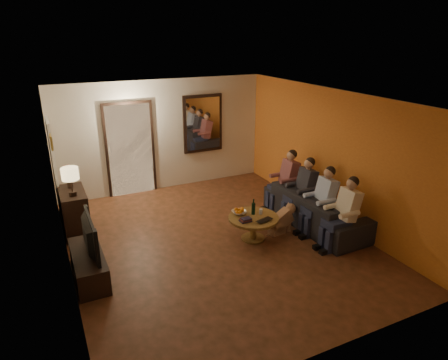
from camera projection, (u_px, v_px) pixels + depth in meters
name	position (u px, v px, depth m)	size (l,w,h in m)	color
floor	(216.00, 241.00, 7.30)	(5.00, 6.00, 0.01)	#402711
ceiling	(215.00, 98.00, 6.39)	(5.00, 6.00, 0.01)	white
back_wall	(163.00, 136.00, 9.38)	(5.00, 0.02, 2.60)	beige
front_wall	(330.00, 259.00, 4.31)	(5.00, 0.02, 2.60)	beige
left_wall	(60.00, 199.00, 5.84)	(0.02, 6.00, 2.60)	beige
right_wall	(331.00, 156.00, 7.86)	(0.02, 6.00, 2.60)	beige
orange_accent	(331.00, 156.00, 7.85)	(0.01, 6.00, 2.60)	#CC6522
kitchen_doorway	(130.00, 150.00, 9.13)	(1.00, 0.06, 2.10)	#FFE0A5
door_trim	(130.00, 150.00, 9.12)	(1.12, 0.04, 2.22)	black
fridge_glimpse	(141.00, 155.00, 9.29)	(0.45, 0.03, 1.70)	silver
mirror_frame	(203.00, 124.00, 9.68)	(1.00, 0.05, 1.40)	black
mirror_glass	(203.00, 124.00, 9.66)	(0.86, 0.02, 1.26)	white
white_door	(55.00, 171.00, 7.89)	(0.06, 0.85, 2.04)	white
framed_art	(51.00, 142.00, 6.75)	(0.03, 0.28, 0.24)	#B28C33
art_canvas	(52.00, 142.00, 6.76)	(0.01, 0.22, 0.18)	brown
dresser	(75.00, 212.00, 7.52)	(0.45, 0.93, 0.83)	black
table_lamp	(71.00, 182.00, 7.09)	(0.30, 0.30, 0.54)	beige
flower_vase	(69.00, 177.00, 7.48)	(0.14, 0.14, 0.44)	red
tv_stand	(89.00, 265.00, 6.18)	(0.45, 1.27, 0.42)	black
tv	(85.00, 236.00, 6.00)	(0.13, 1.03, 0.59)	black
sofa	(315.00, 208.00, 7.83)	(0.92, 2.35, 0.69)	black
person_a	(344.00, 215.00, 6.94)	(0.60, 0.40, 1.20)	tan
person_b	(322.00, 203.00, 7.45)	(0.60, 0.40, 1.20)	tan
person_c	(303.00, 192.00, 7.96)	(0.60, 0.40, 1.20)	tan
person_d	(286.00, 182.00, 8.46)	(0.60, 0.40, 1.20)	tan
dog	(281.00, 219.00, 7.54)	(0.56, 0.24, 0.56)	#A06F49
coffee_table	(253.00, 228.00, 7.31)	(0.92, 0.92, 0.45)	brown
bowl	(239.00, 212.00, 7.34)	(0.26, 0.26, 0.06)	white
oranges	(239.00, 209.00, 7.31)	(0.20, 0.20, 0.08)	orange
wine_bottle	(253.00, 206.00, 7.29)	(0.07, 0.07, 0.31)	black
wine_glass	(261.00, 211.00, 7.33)	(0.06, 0.06, 0.10)	silver
book_stack	(246.00, 220.00, 7.05)	(0.20, 0.15, 0.07)	black
laptop	(266.00, 221.00, 7.03)	(0.33, 0.21, 0.03)	black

